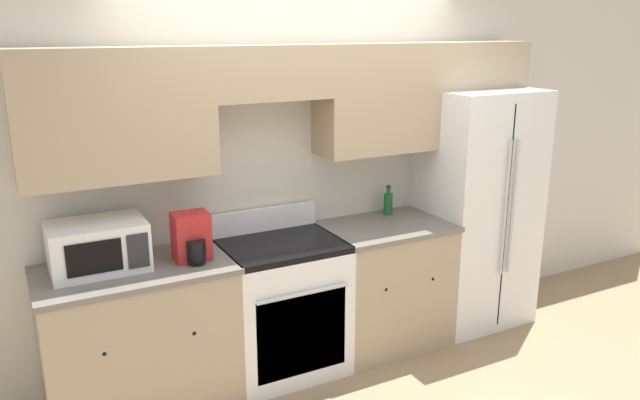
{
  "coord_description": "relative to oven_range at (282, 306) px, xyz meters",
  "views": [
    {
      "loc": [
        -1.86,
        -3.21,
        2.28
      ],
      "look_at": [
        -0.0,
        0.31,
        1.17
      ],
      "focal_mm": 35.0,
      "sensor_mm": 36.0,
      "label": 1
    }
  ],
  "objects": [
    {
      "name": "lower_cabinets_right",
      "position": [
        0.82,
        -0.0,
        -0.0
      ],
      "size": [
        0.89,
        0.64,
        0.92
      ],
      "color": "tan",
      "rests_on": "ground_plane"
    },
    {
      "name": "oven_range",
      "position": [
        0.0,
        0.0,
        0.0
      ],
      "size": [
        0.78,
        0.65,
        1.08
      ],
      "color": "white",
      "rests_on": "ground_plane"
    },
    {
      "name": "refrigerator",
      "position": [
        1.67,
        0.07,
        0.45
      ],
      "size": [
        0.82,
        0.8,
        1.83
      ],
      "color": "white",
      "rests_on": "ground_plane"
    },
    {
      "name": "bottle",
      "position": [
        0.97,
        0.2,
        0.54
      ],
      "size": [
        0.07,
        0.07,
        0.22
      ],
      "color": "#195928",
      "rests_on": "lower_cabinets_right"
    },
    {
      "name": "lower_cabinets_left",
      "position": [
        -0.94,
        -0.0,
        -0.0
      ],
      "size": [
        1.13,
        0.64,
        0.92
      ],
      "color": "tan",
      "rests_on": "ground_plane"
    },
    {
      "name": "electric_kettle",
      "position": [
        -0.6,
        -0.04,
        0.59
      ],
      "size": [
        0.21,
        0.23,
        0.29
      ],
      "color": "#B22323",
      "rests_on": "lower_cabinets_left"
    },
    {
      "name": "microwave",
      "position": [
        -1.12,
        0.07,
        0.6
      ],
      "size": [
        0.54,
        0.39,
        0.29
      ],
      "color": "white",
      "rests_on": "lower_cabinets_left"
    },
    {
      "name": "wall_back",
      "position": [
        0.3,
        0.27,
        1.03
      ],
      "size": [
        8.0,
        0.39,
        2.6
      ],
      "color": "beige",
      "rests_on": "ground_plane"
    },
    {
      "name": "ground_plane",
      "position": [
        0.29,
        -0.31,
        -0.46
      ],
      "size": [
        12.0,
        12.0,
        0.0
      ],
      "primitive_type": "plane",
      "color": "#937A5B"
    }
  ]
}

